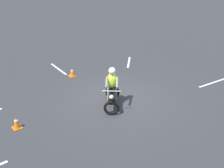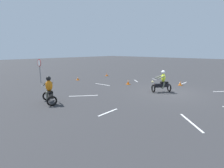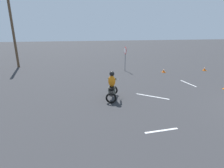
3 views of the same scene
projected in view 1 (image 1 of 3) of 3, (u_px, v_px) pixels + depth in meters
ground_plane at (117, 101)px, 12.95m from camera, size 120.00×120.00×0.00m
motorcycle_rider_foreground at (112, 90)px, 12.26m from camera, size 1.32×1.48×1.66m
traffic_cone_near_left at (72, 72)px, 15.09m from camera, size 0.32×0.32×0.41m
traffic_cone_mid_center at (16, 123)px, 11.06m from camera, size 0.32×0.32×0.46m
lane_stripe_w at (215, 82)px, 14.56m from camera, size 2.04×0.21×0.01m
lane_stripe_sw at (129, 62)px, 16.78m from camera, size 1.09×1.21×0.01m
lane_stripe_s at (58, 69)px, 15.96m from camera, size 0.11×1.70×0.01m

